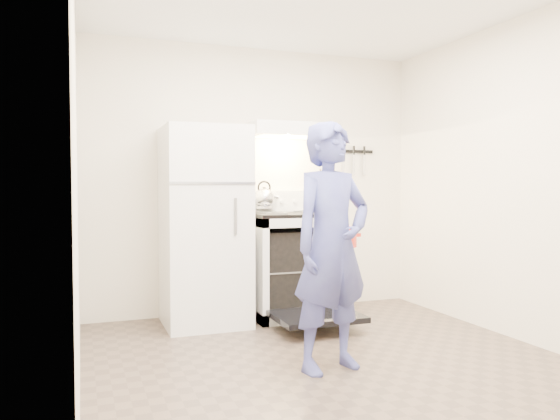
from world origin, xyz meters
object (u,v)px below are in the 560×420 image
object	(u,v)px
person	(332,246)
dutch_oven	(338,238)
tea_kettle	(264,197)
stove_body	(291,266)
refrigerator	(204,226)

from	to	relation	value
person	dutch_oven	bearing A→B (deg)	43.78
tea_kettle	person	xyz separation A→B (m)	(-0.10, -1.69, -0.29)
stove_body	tea_kettle	size ratio (longest dim) A/B	3.12
refrigerator	tea_kettle	world-z (taller)	refrigerator
stove_body	tea_kettle	world-z (taller)	tea_kettle
refrigerator	dutch_oven	distance (m)	1.35
person	dutch_oven	size ratio (longest dim) A/B	4.88
stove_body	dutch_oven	distance (m)	1.23
stove_body	person	size ratio (longest dim) A/B	0.57
refrigerator	tea_kettle	xyz separation A→B (m)	(0.63, 0.24, 0.25)
refrigerator	person	distance (m)	1.54
refrigerator	dutch_oven	world-z (taller)	refrigerator
stove_body	person	bearing A→B (deg)	-101.07
stove_body	tea_kettle	bearing A→B (deg)	129.96
refrigerator	stove_body	size ratio (longest dim) A/B	1.85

